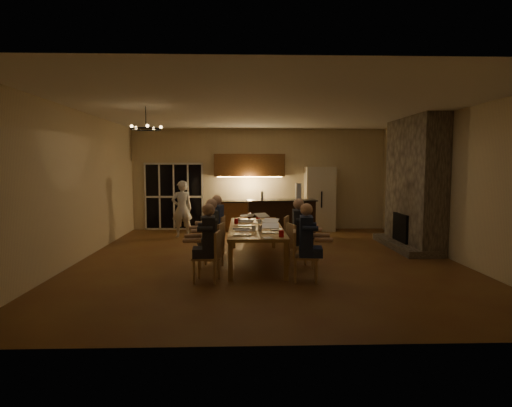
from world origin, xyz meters
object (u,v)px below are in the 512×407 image
object	(u,v)px
bar_island	(281,219)
can_silver	(260,228)
redcup_far	(258,216)
laptop_d	(269,222)
plate_near	(276,230)
laptop_c	(245,221)
can_cola	(249,216)
laptop_b	(271,227)
redcup_mid	(236,221)
person_right_mid	(298,233)
person_left_mid	(212,233)
mug_mid	(259,221)
standing_person	(182,209)
dining_table	(256,244)
chair_right_mid	(301,246)
laptop_f	(264,216)
laptop_a	(243,229)
chair_right_near	(306,256)
plate_far	(271,221)
person_left_near	(209,243)
person_right_near	(306,242)
refrigerator	(320,199)
chandelier	(146,129)
person_left_far	(217,226)
bar_bottle	(262,196)
laptop_e	(246,215)
mug_front	(254,228)
plate_left	(244,233)
can_right	(274,222)
redcup_near	(281,234)
chair_left_mid	(211,245)
chair_left_far	(214,236)
chair_left_near	(207,257)
mug_back	(239,220)
bar_blender	(298,191)

from	to	relation	value
bar_island	can_silver	size ratio (longest dim) A/B	16.27
redcup_far	can_silver	bearing A→B (deg)	-91.06
laptop_d	plate_near	xyz separation A→B (m)	(0.11, -0.42, -0.10)
laptop_c	can_cola	world-z (taller)	laptop_c
laptop_b	redcup_mid	world-z (taller)	laptop_b
person_right_mid	person_left_mid	bearing A→B (deg)	92.77
mug_mid	laptop_b	bearing A→B (deg)	-83.62
bar_island	standing_person	xyz separation A→B (m)	(-2.82, 0.26, 0.27)
laptop_c	dining_table	bearing A→B (deg)	138.86
chair_right_mid	laptop_f	distance (m)	1.72
laptop_a	standing_person	bearing A→B (deg)	-61.05
chair_right_near	plate_far	distance (m)	2.41
person_left_near	person_right_near	xyz separation A→B (m)	(1.70, -0.00, 0.00)
refrigerator	chair_right_mid	xyz separation A→B (m)	(-1.27, -4.95, -0.55)
plate_near	chandelier	bearing A→B (deg)	176.13
person_left_far	bar_bottle	bearing A→B (deg)	165.72
redcup_far	plate_near	xyz separation A→B (m)	(0.29, -1.83, -0.05)
bar_island	laptop_e	distance (m)	2.16
person_left_mid	can_cola	world-z (taller)	person_left_mid
refrigerator	mug_front	size ratio (longest dim) A/B	20.00
laptop_b	laptop_d	bearing A→B (deg)	90.94
plate_left	bar_bottle	size ratio (longest dim) A/B	0.92
redcup_mid	can_silver	xyz separation A→B (m)	(0.48, -1.11, 0.00)
laptop_f	can_right	xyz separation A→B (m)	(0.18, -0.75, -0.05)
person_left_far	standing_person	distance (m)	2.95
chair_right_near	can_silver	size ratio (longest dim) A/B	7.42
redcup_near	bar_bottle	world-z (taller)	bar_bottle
person_left_far	can_silver	world-z (taller)	person_left_far
laptop_a	redcup_far	world-z (taller)	laptop_a
redcup_mid	can_cola	world-z (taller)	same
standing_person	laptop_d	world-z (taller)	standing_person
chair_left_mid	chair_left_far	xyz separation A→B (m)	(-0.02, 1.14, 0.00)
chair_left_near	mug_mid	size ratio (longest dim) A/B	8.90
mug_back	bar_bottle	bearing A→B (deg)	74.00
laptop_a	mug_front	distance (m)	0.62
person_left_near	bar_blender	world-z (taller)	bar_blender
person_left_far	bar_bottle	distance (m)	2.70
dining_table	redcup_mid	size ratio (longest dim) A/B	26.28
chair_left_far	can_silver	world-z (taller)	chair_left_far
laptop_d	plate_near	size ratio (longest dim) A/B	1.28
laptop_a	laptop_d	distance (m)	1.15
bar_blender	chandelier	bearing A→B (deg)	-138.96
person_left_near	laptop_d	bearing A→B (deg)	138.65
can_right	bar_blender	distance (m)	3.03
laptop_a	redcup_mid	xyz separation A→B (m)	(-0.14, 1.55, -0.05)
refrigerator	laptop_c	world-z (taller)	refrigerator
chair_left_mid	person_left_near	bearing A→B (deg)	13.84
person_right_mid	laptop_c	size ratio (longest dim) A/B	4.31
mug_front	redcup_mid	world-z (taller)	redcup_mid
standing_person	can_silver	size ratio (longest dim) A/B	13.45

